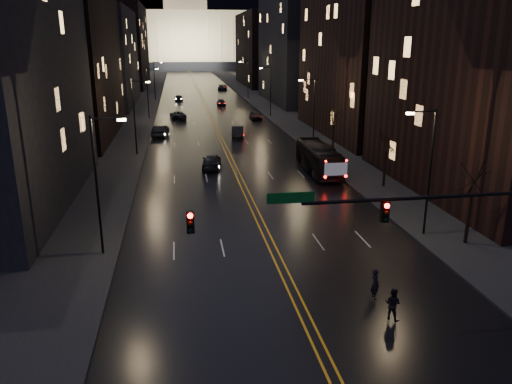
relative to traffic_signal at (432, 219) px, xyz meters
name	(u,v)px	position (x,y,z in m)	size (l,w,h in m)	color
ground	(308,324)	(-5.91, 0.00, -5.10)	(900.00, 900.00, 0.00)	black
road	(197,89)	(-5.91, 130.00, -5.09)	(20.00, 320.00, 0.02)	black
sidewalk_left	(149,89)	(-19.91, 130.00, -5.02)	(8.00, 320.00, 0.16)	black
sidewalk_right	(244,88)	(8.09, 130.00, -5.02)	(8.00, 320.00, 0.16)	black
center_line	(197,89)	(-5.91, 130.00, -5.08)	(0.62, 320.00, 0.01)	orange
building_left_mid	(63,36)	(-26.91, 54.00, 8.90)	(12.00, 30.00, 28.00)	black
building_left_far	(103,58)	(-26.91, 92.00, 4.90)	(12.00, 34.00, 20.00)	black
building_left_dist	(125,46)	(-26.91, 140.00, 6.90)	(12.00, 40.00, 24.00)	black
building_right_near	(491,56)	(15.09, 20.00, 6.90)	(12.00, 26.00, 24.00)	black
building_right_mid	(297,43)	(15.09, 92.00, 7.90)	(12.00, 34.00, 26.00)	black
building_right_dist	(262,49)	(15.09, 140.00, 5.90)	(12.00, 40.00, 22.00)	black
capitol	(186,34)	(-5.91, 250.00, 12.05)	(90.00, 50.00, 58.50)	black
traffic_signal	(432,219)	(0.00, 0.00, 0.00)	(17.29, 0.45, 7.00)	black
streetlamp_right_near	(428,166)	(4.91, 10.00, -0.02)	(2.13, 0.25, 9.00)	black
streetlamp_left_near	(99,179)	(-16.72, 10.00, -0.02)	(2.13, 0.25, 9.00)	black
streetlamp_right_mid	(313,110)	(4.91, 40.00, -0.02)	(2.13, 0.25, 9.00)	black
streetlamp_left_mid	(136,113)	(-16.72, 40.00, -0.02)	(2.13, 0.25, 9.00)	black
streetlamp_right_far	(270,89)	(4.91, 70.00, -0.02)	(2.13, 0.25, 9.00)	black
streetlamp_left_far	(149,90)	(-16.72, 70.00, -0.02)	(2.13, 0.25, 9.00)	black
streetlamp_right_dist	(247,78)	(4.91, 100.00, -0.02)	(2.13, 0.25, 9.00)	black
streetlamp_left_dist	(155,78)	(-16.72, 100.00, -0.02)	(2.13, 0.25, 9.00)	black
tree_right_near	(473,180)	(7.09, 8.00, -0.58)	(2.40, 2.40, 6.65)	black
tree_right_mid	(387,140)	(7.09, 22.00, -0.58)	(2.40, 2.40, 6.65)	black
tree_right_far	(334,116)	(7.09, 38.00, -0.58)	(2.40, 2.40, 6.65)	black
bus	(318,158)	(2.59, 28.71, -3.59)	(2.54, 10.86, 3.02)	black
oncoming_car_a	(211,161)	(-8.41, 32.02, -4.28)	(1.94, 4.83, 1.64)	black
oncoming_car_b	(160,131)	(-14.41, 52.30, -4.26)	(1.79, 5.13, 1.69)	black
oncoming_car_c	(178,115)	(-11.84, 69.41, -4.38)	(2.41, 5.23, 1.45)	black
oncoming_car_d	(179,98)	(-11.51, 98.70, -4.44)	(1.87, 4.59, 1.33)	black
receding_car_a	(238,132)	(-3.41, 49.91, -4.32)	(1.66, 4.77, 1.57)	black
receding_car_b	(256,115)	(1.77, 66.45, -4.29)	(1.91, 4.75, 1.62)	black
receding_car_c	(221,103)	(-2.49, 87.65, -4.47)	(1.79, 4.39, 1.27)	black
receding_car_d	(222,87)	(1.14, 125.22, -4.34)	(2.53, 5.49, 1.53)	black
pedestrian_a	(375,284)	(-1.78, 1.92, -4.25)	(0.62, 0.41, 1.71)	black
pedestrian_b	(393,304)	(-1.71, -0.18, -4.27)	(0.81, 0.45, 1.67)	black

